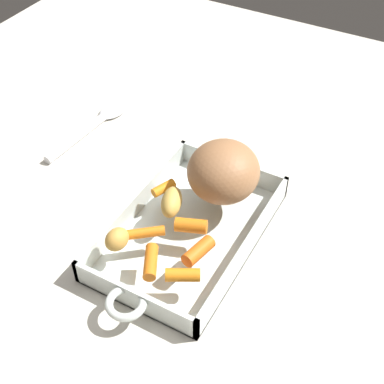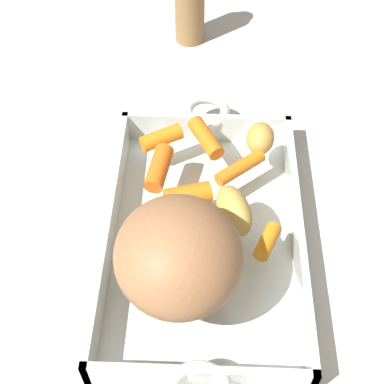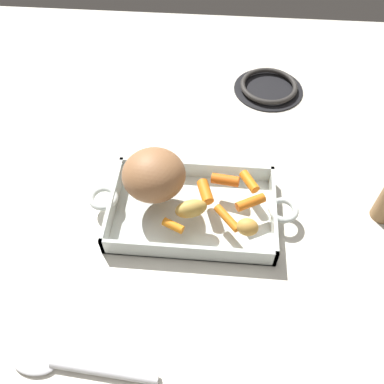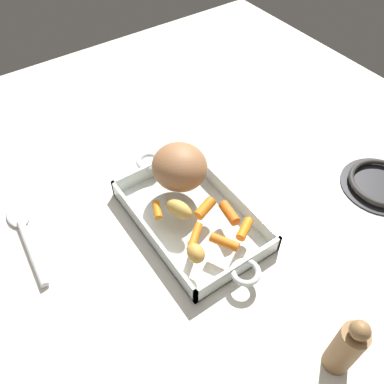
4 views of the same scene
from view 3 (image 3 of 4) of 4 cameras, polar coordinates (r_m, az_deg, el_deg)
name	(u,v)px [view 3 (image 3 of 4)]	position (r m, az deg, el deg)	size (l,w,h in m)	color
ground_plane	(192,214)	(0.83, 0.05, -3.19)	(1.61, 1.61, 0.00)	silver
roasting_dish	(192,210)	(0.81, 0.05, -2.64)	(0.42, 0.21, 0.04)	silver
pork_roast	(154,175)	(0.77, -5.45, 2.44)	(0.12, 0.12, 0.10)	#9F6B44
baby_carrot_short	(225,180)	(0.81, 4.76, 1.73)	(0.02, 0.02, 0.06)	orange
baby_carrot_southwest	(205,192)	(0.79, 1.89, 0.05)	(0.02, 0.02, 0.05)	orange
baby_carrot_northwest	(250,201)	(0.79, 8.33, -1.23)	(0.02, 0.02, 0.06)	orange
baby_carrot_center_left	(227,218)	(0.76, 5.02, -3.71)	(0.02, 0.02, 0.06)	orange
baby_carrot_long	(173,226)	(0.75, -2.71, -4.81)	(0.02, 0.02, 0.04)	orange
baby_carrot_northeast	(249,181)	(0.82, 8.17, 1.49)	(0.02, 0.02, 0.05)	orange
potato_golden_large	(193,209)	(0.76, 0.12, -2.41)	(0.06, 0.03, 0.04)	gold
potato_whole	(248,227)	(0.74, 7.92, -4.97)	(0.04, 0.03, 0.03)	gold
stove_burner_rear	(269,87)	(1.12, 10.86, 14.47)	(0.18, 0.18, 0.02)	black
serving_spoon	(72,366)	(0.72, -16.78, -22.62)	(0.24, 0.05, 0.02)	white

